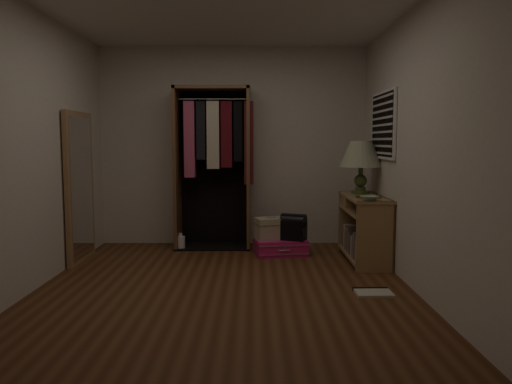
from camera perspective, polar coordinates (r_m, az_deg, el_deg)
ground at (r=4.84m, az=-3.57°, el=-10.61°), size 4.00×4.00×0.00m
room_walls at (r=4.69m, az=-2.73°, el=7.41°), size 3.52×4.02×2.60m
console_bookshelf at (r=5.90m, az=12.12°, el=-3.85°), size 0.42×1.12×0.75m
open_wardrobe at (r=6.43m, az=-4.73°, el=4.46°), size 1.00×0.50×2.05m
floor_mirror at (r=6.00m, az=-19.50°, el=0.52°), size 0.06×0.80×1.70m
pink_suitcase at (r=6.10m, az=2.81°, el=-6.25°), size 0.68×0.54×0.19m
train_case at (r=6.07m, az=1.78°, el=-4.14°), size 0.44×0.37×0.28m
black_bag at (r=6.01m, az=4.30°, el=-3.94°), size 0.34×0.29×0.32m
table_lamp at (r=6.02m, az=11.91°, el=4.13°), size 0.66×0.66×0.62m
brass_tray at (r=5.63m, az=12.74°, el=-0.56°), size 0.29×0.29×0.02m
ceramic_bowl at (r=5.38m, az=12.79°, el=-0.69°), size 0.22×0.22×0.05m
white_jug at (r=6.44m, az=-8.63°, el=-5.73°), size 0.15×0.15×0.21m
floor_book at (r=4.71m, az=13.20°, el=-11.08°), size 0.33×0.26×0.03m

